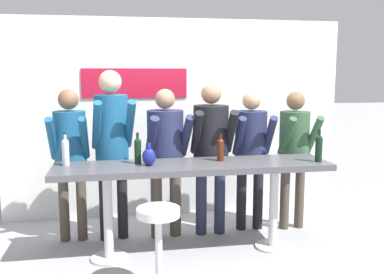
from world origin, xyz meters
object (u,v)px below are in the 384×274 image
wine_bottle_2 (138,150)px  bar_stool (159,237)px  person_center_right (251,145)px  person_center_left (166,148)px  person_center (211,143)px  person_far_left (70,148)px  decorative_vase (149,156)px  wine_bottle_0 (319,147)px  tasting_table (194,176)px  person_right (294,145)px  wine_bottle_3 (66,151)px  wine_bottle_1 (220,148)px  person_left (112,136)px

wine_bottle_2 → bar_stool: bearing=-81.3°
person_center_right → wine_bottle_2: person_center_right is taller
person_center_left → person_center: 0.51m
person_far_left → decorative_vase: bearing=-35.6°
wine_bottle_0 → wine_bottle_2: bearing=172.8°
tasting_table → person_center_right: 0.97m
tasting_table → person_far_left: (-1.23, 0.56, 0.22)m
person_far_left → person_center_right: bearing=0.6°
bar_stool → person_right: bearing=35.7°
person_center → wine_bottle_3: size_ratio=5.30×
person_center_right → wine_bottle_1: bearing=-131.7°
wine_bottle_0 → decorative_vase: bearing=176.1°
wine_bottle_1 → bar_stool: bearing=-132.0°
wine_bottle_0 → person_center_left: bearing=156.9°
wine_bottle_0 → wine_bottle_3: wine_bottle_0 is taller
tasting_table → person_center: person_center is taller
bar_stool → decorative_vase: (-0.02, 0.69, 0.54)m
wine_bottle_1 → person_center: bearing=90.8°
tasting_table → wine_bottle_2: bearing=169.9°
person_right → decorative_vase: person_right is taller
person_center_left → person_center_right: 0.99m
person_far_left → person_center_right: (1.99, 0.01, -0.03)m
person_center → wine_bottle_0: 1.15m
person_far_left → person_left: 0.46m
person_center_right → wine_bottle_3: bearing=-164.7°
person_far_left → wine_bottle_0: 2.57m
tasting_table → wine_bottle_1: size_ratio=9.91×
bar_stool → wine_bottle_3: wine_bottle_3 is taller
bar_stool → wine_bottle_1: size_ratio=2.64×
bar_stool → wine_bottle_1: bearing=48.0°
person_center_right → wine_bottle_0: size_ratio=4.90×
person_center_right → decorative_vase: (-1.21, -0.58, 0.02)m
person_far_left → person_center_right: person_far_left is taller
person_center → person_left: bearing=179.6°
tasting_table → wine_bottle_2: wine_bottle_2 is taller
person_center → person_center_right: bearing=8.8°
person_center → wine_bottle_3: person_center is taller
person_left → decorative_vase: 0.66m
person_far_left → person_center_left: bearing=-3.0°
tasting_table → wine_bottle_3: (-1.23, 0.13, 0.27)m
person_right → wine_bottle_3: (-2.49, -0.38, 0.08)m
decorative_vase → wine_bottle_0: bearing=-3.9°
wine_bottle_2 → wine_bottle_3: size_ratio=0.96×
person_right → wine_bottle_2: person_right is taller
person_center → wine_bottle_1: (0.01, -0.42, 0.01)m
wine_bottle_3 → wine_bottle_2: bearing=-2.7°
tasting_table → person_center_left: size_ratio=1.65×
wine_bottle_2 → decorative_vase: bearing=-48.1°
person_center → wine_bottle_2: 0.92m
wine_bottle_1 → wine_bottle_3: size_ratio=0.86×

